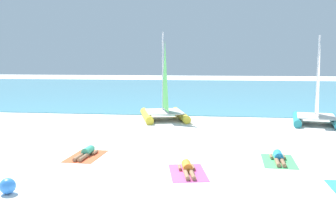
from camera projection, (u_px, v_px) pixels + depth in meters
ground_plane at (178, 122)px, 21.18m from camera, size 120.00×120.00×0.00m
ocean_water at (198, 90)px, 43.04m from camera, size 120.00×40.00×0.05m
sailboat_teal at (316, 111)px, 20.41m from camera, size 2.98×4.06×4.82m
sailboat_yellow at (164, 107)px, 22.01m from camera, size 3.48×4.46×5.12m
towel_leftmost at (86, 156)px, 13.68m from camera, size 1.17×1.94×0.01m
sunbather_leftmost at (87, 152)px, 13.73m from camera, size 0.56×1.56×0.30m
towel_center_left at (188, 173)px, 11.69m from camera, size 1.45×2.08×0.01m
sunbather_center_left at (187, 168)px, 11.74m from camera, size 0.70×1.56×0.30m
towel_center_right at (279, 161)px, 13.02m from camera, size 1.18×1.94×0.01m
sunbather_center_right at (279, 157)px, 13.06m from camera, size 0.56×1.56×0.30m
beach_ball at (8, 186)px, 9.84m from camera, size 0.43×0.43×0.43m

